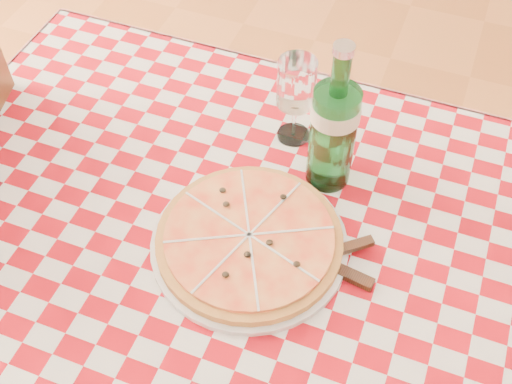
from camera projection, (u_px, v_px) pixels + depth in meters
The scene contains 6 objects.
dining_table at pixel (254, 275), 1.14m from camera, with size 1.20×0.80×0.75m.
tablecloth at pixel (254, 246), 1.07m from camera, with size 1.30×0.90×0.01m, color maroon.
pizza_plate at pixel (249, 239), 1.04m from camera, with size 0.33×0.33×0.04m, color #D08A45, non-canonical shape.
water_bottle at pixel (335, 118), 1.04m from camera, with size 0.08×0.08×0.29m, color #196529, non-canonical shape.
wine_glass at pixel (295, 101), 1.15m from camera, with size 0.07×0.07×0.18m, color white, non-canonical shape.
cutlery at pixel (317, 258), 1.03m from camera, with size 0.24×0.20×0.03m, color silver, non-canonical shape.
Camera 1 is at (0.22, -0.56, 1.64)m, focal length 45.00 mm.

